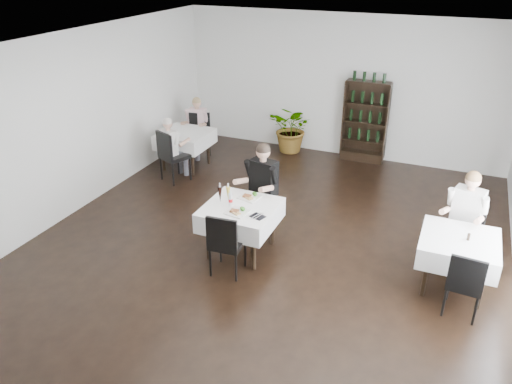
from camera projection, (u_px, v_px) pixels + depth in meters
room_shell at (260, 163)px, 6.83m from camera, size 9.00×9.00×9.00m
wine_shelf at (365, 123)px, 10.47m from camera, size 0.90×0.28×1.75m
main_table at (241, 215)px, 7.32m from camera, size 1.03×1.03×0.77m
left_table at (185, 139)px, 10.23m from camera, size 0.98×0.98×0.77m
right_table at (459, 248)px, 6.52m from camera, size 0.98×0.98×0.77m
potted_tree at (293, 129)px, 11.06m from camera, size 1.12×1.01×1.08m
main_chair_far at (257, 199)px, 8.00m from camera, size 0.45×0.46×0.91m
main_chair_near at (225, 241)px, 6.82m from camera, size 0.47×0.48×0.96m
left_chair_far at (199, 133)px, 10.70m from camera, size 0.58×0.58×0.99m
left_chair_near at (171, 153)px, 9.61m from camera, size 0.62×0.62×1.03m
right_chair_far at (466, 227)px, 7.21m from camera, size 0.54×0.54×0.92m
right_chair_near at (465, 281)px, 6.04m from camera, size 0.45×0.45×0.91m
diner_main at (260, 183)px, 7.74m from camera, size 0.62×0.65×1.50m
diner_left_far at (197, 123)px, 10.73m from camera, size 0.52×0.53×1.31m
diner_left_near at (172, 143)px, 9.68m from camera, size 0.54×0.57×1.26m
diner_right_far at (465, 212)px, 6.95m from camera, size 0.60×0.63×1.44m
plate_far at (250, 197)px, 7.48m from camera, size 0.34×0.34×0.09m
plate_near at (238, 212)px, 7.06m from camera, size 0.32×0.32×0.09m
pilsner_dark at (220, 194)px, 7.32m from camera, size 0.07×0.07×0.31m
pilsner_lager at (228, 194)px, 7.34m from camera, size 0.07×0.07×0.29m
coke_bottle at (231, 199)px, 7.23m from camera, size 0.06×0.06×0.24m
napkin_cutlery at (258, 216)px, 6.97m from camera, size 0.23×0.21×0.02m
pepper_mill at (469, 237)px, 6.39m from camera, size 0.04×0.04×0.09m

